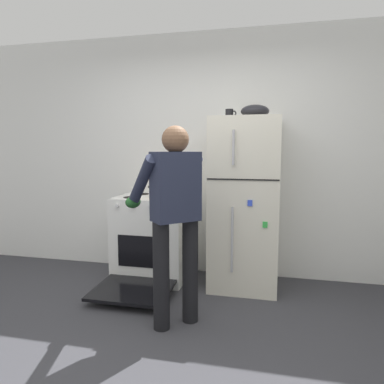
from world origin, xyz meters
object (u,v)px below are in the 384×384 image
(red_pot, at_px, (165,191))
(mixing_bowl, at_px, (255,111))
(stove_range, at_px, (152,238))
(coffee_mug, at_px, (230,114))
(person_cook, at_px, (173,208))
(refrigerator, at_px, (245,204))

(red_pot, relative_size, mixing_bowl, 1.33)
(stove_range, relative_size, coffee_mug, 10.91)
(person_cook, distance_m, coffee_mug, 1.33)
(stove_range, relative_size, mixing_bowl, 4.38)
(stove_range, bearing_deg, mixing_bowl, 0.95)
(stove_range, distance_m, mixing_bowl, 1.73)
(person_cook, bearing_deg, stove_range, 118.77)
(coffee_mug, distance_m, mixing_bowl, 0.26)
(refrigerator, relative_size, stove_range, 1.41)
(coffee_mug, bearing_deg, mixing_bowl, -10.99)
(red_pot, bearing_deg, coffee_mug, 8.57)
(person_cook, bearing_deg, red_pot, 111.41)
(refrigerator, relative_size, mixing_bowl, 6.20)
(mixing_bowl, bearing_deg, refrigerator, -179.79)
(person_cook, height_order, red_pot, person_cook)
(stove_range, bearing_deg, red_pot, -11.33)
(stove_range, distance_m, person_cook, 1.19)
(coffee_mug, bearing_deg, stove_range, -175.28)
(red_pot, bearing_deg, person_cook, -68.59)
(coffee_mug, relative_size, mixing_bowl, 0.40)
(person_cook, distance_m, mixing_bowl, 1.39)
(refrigerator, distance_m, coffee_mug, 0.93)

